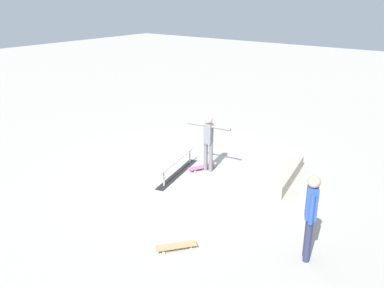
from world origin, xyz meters
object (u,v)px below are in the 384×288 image
object	(u,v)px
skate_ledge	(286,175)
loose_skateboard_natural	(176,246)
grind_rail	(178,168)
skateboard_main	(202,167)
skater_main	(208,139)
bystander_blue_shirt	(311,213)

from	to	relation	value
skate_ledge	loose_skateboard_natural	xyz separation A→B (m)	(4.20, -0.32, -0.08)
grind_rail	skateboard_main	size ratio (longest dim) A/B	2.72
skateboard_main	loose_skateboard_natural	xyz separation A→B (m)	(3.43, 1.89, 0.00)
skate_ledge	skater_main	distance (m)	2.29
skater_main	bystander_blue_shirt	size ratio (longest dim) A/B	0.94
grind_rail	bystander_blue_shirt	world-z (taller)	bystander_blue_shirt
grind_rail	loose_skateboard_natural	size ratio (longest dim) A/B	2.91
bystander_blue_shirt	loose_skateboard_natural	world-z (taller)	bystander_blue_shirt
skateboard_main	loose_skateboard_natural	size ratio (longest dim) A/B	1.07
skate_ledge	bystander_blue_shirt	bearing A→B (deg)	31.62
skater_main	skateboard_main	size ratio (longest dim) A/B	1.98
skateboard_main	bystander_blue_shirt	distance (m)	4.65
skate_ledge	skater_main	xyz separation A→B (m)	(0.72, -2.02, 0.77)
grind_rail	skateboard_main	distance (m)	0.76
skater_main	loose_skateboard_natural	distance (m)	3.96
skateboard_main	skate_ledge	bearing A→B (deg)	133.95
skateboard_main	grind_rail	bearing A→B (deg)	-2.29
skate_ledge	loose_skateboard_natural	size ratio (longest dim) A/B	3.09
bystander_blue_shirt	skate_ledge	bearing A→B (deg)	6.61
skateboard_main	loose_skateboard_natural	bearing A→B (deg)	53.62
grind_rail	bystander_blue_shirt	size ratio (longest dim) A/B	1.28
bystander_blue_shirt	skater_main	bearing A→B (deg)	34.99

